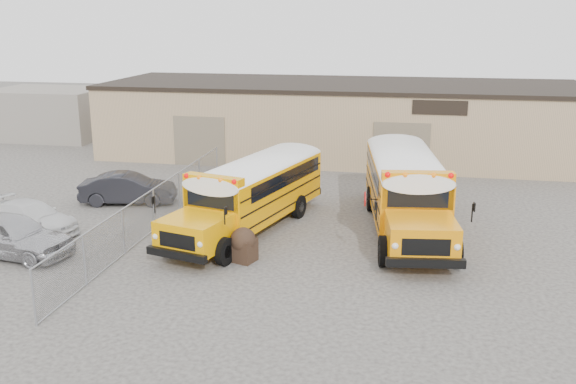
% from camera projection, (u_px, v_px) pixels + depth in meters
% --- Properties ---
extents(ground, '(120.00, 120.00, 0.00)m').
position_uv_depth(ground, '(279.00, 265.00, 23.35)').
color(ground, '#393735').
rests_on(ground, ground).
extents(warehouse, '(30.20, 10.20, 4.67)m').
position_uv_depth(warehouse, '(341.00, 118.00, 41.66)').
color(warehouse, '#8F7758').
rests_on(warehouse, ground).
extents(chainlink_fence, '(0.07, 18.07, 1.81)m').
position_uv_depth(chainlink_fence, '(154.00, 209.00, 27.06)').
color(chainlink_fence, gray).
rests_on(chainlink_fence, ground).
extents(distant_building_left, '(8.00, 6.00, 3.60)m').
position_uv_depth(distant_building_left, '(50.00, 113.00, 47.75)').
color(distant_building_left, gray).
rests_on(distant_building_left, ground).
extents(school_bus_left, '(5.03, 10.50, 2.99)m').
position_uv_depth(school_bus_left, '(311.00, 160.00, 32.48)').
color(school_bus_left, '#EE9A00').
rests_on(school_bus_left, ground).
extents(school_bus_right, '(4.15, 11.38, 3.26)m').
position_uv_depth(school_bus_right, '(391.00, 152.00, 33.68)').
color(school_bus_right, orange).
rests_on(school_bus_right, ground).
extents(tarp_bundle, '(1.06, 1.01, 1.29)m').
position_uv_depth(tarp_bundle, '(243.00, 244.00, 23.61)').
color(tarp_bundle, black).
rests_on(tarp_bundle, ground).
extents(car_silver, '(5.10, 2.70, 1.65)m').
position_uv_depth(car_silver, '(11.00, 235.00, 24.10)').
color(car_silver, '#B5B5BA').
rests_on(car_silver, ground).
extents(car_white, '(4.83, 3.24, 1.30)m').
position_uv_depth(car_white, '(31.00, 217.00, 26.81)').
color(car_white, silver).
rests_on(car_white, ground).
extents(car_dark, '(4.74, 2.45, 1.49)m').
position_uv_depth(car_dark, '(128.00, 188.00, 30.93)').
color(car_dark, black).
rests_on(car_dark, ground).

